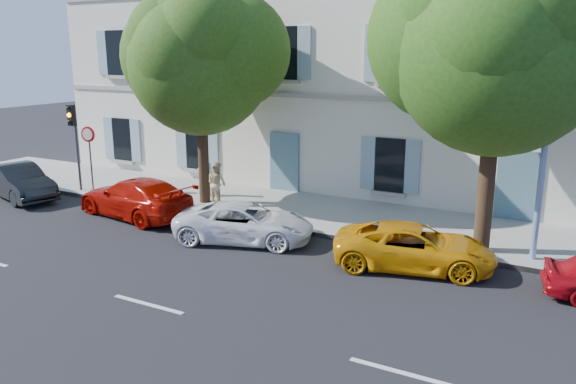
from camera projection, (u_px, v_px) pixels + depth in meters
The scene contains 15 objects.
ground at pixel (242, 252), 16.33m from camera, with size 90.00×90.00×0.00m, color black.
sidewalk at pixel (309, 212), 20.12m from camera, with size 36.00×4.50×0.15m, color #A09E96.
kerb at pixel (280, 228), 18.26m from camera, with size 36.00×0.16×0.16m, color #9E998E.
building at pixel (371, 43), 23.59m from camera, with size 28.00×7.00×12.00m, color silver.
car_dark_sedan at pixel (19, 182), 22.06m from camera, with size 1.44×4.14×1.37m, color black.
car_red_coupe at pixel (135, 198), 19.64m from camera, with size 1.93×4.76×1.38m, color #AD0E04.
car_white_coupe at pixel (245, 223), 17.11m from camera, with size 1.95×4.22×1.17m, color white.
car_yellow_supercar at pixel (414, 247), 14.97m from camera, with size 1.96×4.24×1.18m, color orange.
tree_left at pixel (200, 65), 19.95m from camera, with size 5.07×5.07×7.85m.
tree_right at pixel (498, 50), 14.67m from camera, with size 5.60×5.60×8.63m.
traffic_light at pixel (74, 129), 22.29m from camera, with size 0.28×0.39×3.47m.
road_sign at pixel (89, 145), 22.07m from camera, with size 0.61×0.15×2.67m.
street_lamp at pixel (551, 85), 14.07m from camera, with size 0.26×1.75×8.28m.
pedestrian_a at pixel (205, 175), 21.95m from camera, with size 0.59×0.39×1.62m, color silver.
pedestrian_b at pixel (217, 183), 20.61m from camera, with size 0.78×0.61×1.60m, color #D3BD87.
Camera 1 is at (8.45, -12.96, 5.66)m, focal length 35.00 mm.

